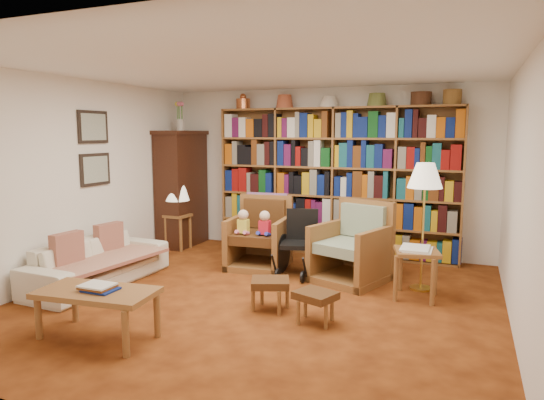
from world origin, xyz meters
The scene contains 23 objects.
floor centered at (0.00, 0.00, 0.00)m, with size 5.00×5.00×0.00m, color #904516.
ceiling centered at (0.00, 0.00, 2.50)m, with size 5.00×5.00×0.00m, color white.
wall_back centered at (0.00, 2.50, 1.25)m, with size 5.00×5.00×0.00m, color white.
wall_front centered at (0.00, -2.50, 1.25)m, with size 5.00×5.00×0.00m, color white.
wall_left centered at (-2.50, 0.00, 1.25)m, with size 5.00×5.00×0.00m, color white.
wall_right centered at (2.50, 0.00, 1.25)m, with size 5.00×5.00×0.00m, color white.
bookshelf centered at (0.20, 2.33, 1.17)m, with size 3.60×0.30×2.42m.
curio_cabinet centered at (-2.25, 2.00, 0.95)m, with size 0.50×0.95×2.40m.
framed_pictures centered at (-2.48, 0.30, 1.62)m, with size 0.03×0.52×0.97m.
sofa centered at (-2.05, -0.19, 0.27)m, with size 0.72×1.85×0.54m, color silver.
sofa_throw centered at (-2.00, -0.19, 0.30)m, with size 0.81×1.51×0.04m, color beige.
cushion_left centered at (-2.18, 0.16, 0.45)m, with size 0.12×0.38×0.38m, color maroon.
cushion_right centered at (-2.18, -0.54, 0.45)m, with size 0.12×0.39×0.39m, color maroon.
side_table_lamp centered at (-2.15, 1.70, 0.39)m, with size 0.37×0.37×0.56m.
table_lamp centered at (-2.15, 1.70, 0.90)m, with size 0.38×0.38×0.52m.
armchair_leather centered at (-0.55, 1.32, 0.40)m, with size 0.84×0.88×0.98m.
armchair_sage centered at (0.75, 1.17, 0.37)m, with size 1.05×1.05×0.98m.
wheelchair centered at (0.07, 1.10, 0.38)m, with size 0.51×0.68×0.85m.
floor_lamp centered at (1.60, 1.06, 1.28)m, with size 0.39×0.39×1.49m.
side_table_papers centered at (1.57, 0.72, 0.45)m, with size 0.56×0.56×0.58m.
footstool_a centered at (0.21, -0.22, 0.27)m, with size 0.48×0.45×0.33m.
footstool_b centered at (0.75, -0.38, 0.25)m, with size 0.45×0.42×0.31m.
coffee_table centered at (-0.95, -1.45, 0.39)m, with size 1.09×0.63×0.50m.
Camera 1 is at (2.05, -4.69, 1.82)m, focal length 32.00 mm.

